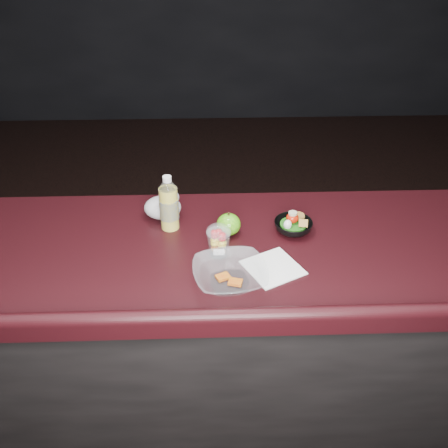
{
  "coord_description": "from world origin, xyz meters",
  "views": [
    {
      "loc": [
        0.04,
        -1.06,
        2.02
      ],
      "look_at": [
        0.09,
        0.32,
        1.1
      ],
      "focal_mm": 40.0,
      "sensor_mm": 36.0,
      "label": 1
    }
  ],
  "objects_px": {
    "fruit_cup": "(219,240)",
    "green_apple": "(229,224)",
    "takeout_bowl": "(230,275)",
    "snack_bowl": "(293,225)",
    "lemonade_bottle": "(169,207)"
  },
  "relations": [
    {
      "from": "lemonade_bottle",
      "to": "snack_bowl",
      "type": "bearing_deg",
      "value": -5.4
    },
    {
      "from": "fruit_cup",
      "to": "snack_bowl",
      "type": "distance_m",
      "value": 0.29
    },
    {
      "from": "green_apple",
      "to": "takeout_bowl",
      "type": "height_order",
      "value": "green_apple"
    },
    {
      "from": "takeout_bowl",
      "to": "snack_bowl",
      "type": "bearing_deg",
      "value": 48.84
    },
    {
      "from": "takeout_bowl",
      "to": "green_apple",
      "type": "bearing_deg",
      "value": 88.47
    },
    {
      "from": "lemonade_bottle",
      "to": "green_apple",
      "type": "distance_m",
      "value": 0.22
    },
    {
      "from": "fruit_cup",
      "to": "green_apple",
      "type": "bearing_deg",
      "value": 72.71
    },
    {
      "from": "fruit_cup",
      "to": "snack_bowl",
      "type": "relative_size",
      "value": 0.68
    },
    {
      "from": "green_apple",
      "to": "lemonade_bottle",
      "type": "bearing_deg",
      "value": 167.19
    },
    {
      "from": "green_apple",
      "to": "takeout_bowl",
      "type": "relative_size",
      "value": 0.34
    },
    {
      "from": "snack_bowl",
      "to": "green_apple",
      "type": "bearing_deg",
      "value": -178.48
    },
    {
      "from": "fruit_cup",
      "to": "snack_bowl",
      "type": "xyz_separation_m",
      "value": [
        0.26,
        0.13,
        -0.03
      ]
    },
    {
      "from": "green_apple",
      "to": "fruit_cup",
      "type": "bearing_deg",
      "value": -107.29
    },
    {
      "from": "lemonade_bottle",
      "to": "snack_bowl",
      "type": "xyz_separation_m",
      "value": [
        0.43,
        -0.04,
        -0.06
      ]
    },
    {
      "from": "fruit_cup",
      "to": "takeout_bowl",
      "type": "distance_m",
      "value": 0.15
    }
  ]
}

